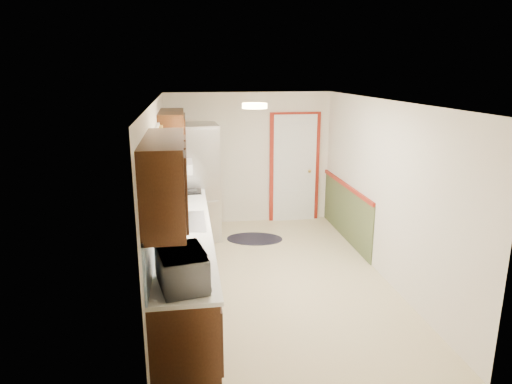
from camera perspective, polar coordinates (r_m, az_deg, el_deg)
name	(u,v)px	position (r m, az deg, el deg)	size (l,w,h in m)	color
room_shell	(275,194)	(5.98, 2.40, -0.26)	(3.20, 5.20, 2.52)	beige
kitchen_run	(181,235)	(5.72, -9.37, -5.29)	(0.63, 4.00, 2.20)	#351A0C
back_wall_trim	(305,177)	(8.36, 6.16, 1.88)	(1.12, 2.30, 2.08)	maroon
ceiling_fixture	(255,106)	(5.54, -0.17, 10.72)	(0.30, 0.30, 0.06)	#FFD88C
microwave	(182,265)	(4.06, -9.21, -8.99)	(0.58, 0.32, 0.39)	white
refrigerator	(194,182)	(7.67, -7.72, 1.23)	(0.84, 0.82, 1.93)	#B7B7BC
rug	(255,239)	(7.77, -0.18, -5.86)	(0.94, 0.61, 0.01)	black
cooktop	(184,189)	(7.29, -8.98, 0.33)	(0.53, 0.63, 0.02)	black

